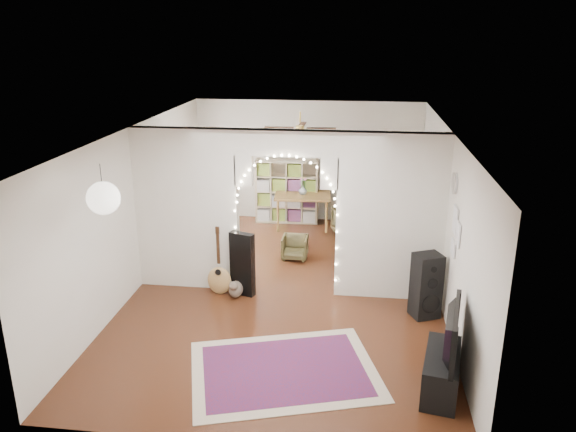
# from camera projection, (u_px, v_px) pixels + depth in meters

# --- Properties ---
(floor) EXTENTS (7.50, 7.50, 0.00)m
(floor) POSITION_uv_depth(u_px,v_px,m) (287.00, 289.00, 9.45)
(floor) COLOR black
(floor) RESTS_ON ground
(ceiling) EXTENTS (5.00, 7.50, 0.02)m
(ceiling) POSITION_uv_depth(u_px,v_px,m) (286.00, 130.00, 8.59)
(ceiling) COLOR white
(ceiling) RESTS_ON wall_back
(wall_back) EXTENTS (5.00, 0.02, 2.70)m
(wall_back) POSITION_uv_depth(u_px,v_px,m) (308.00, 162.00, 12.55)
(wall_back) COLOR silver
(wall_back) RESTS_ON floor
(wall_front) EXTENTS (5.00, 0.02, 2.70)m
(wall_front) POSITION_uv_depth(u_px,v_px,m) (238.00, 332.00, 5.49)
(wall_front) COLOR silver
(wall_front) RESTS_ON floor
(wall_left) EXTENTS (0.02, 7.50, 2.70)m
(wall_left) POSITION_uv_depth(u_px,v_px,m) (138.00, 208.00, 9.32)
(wall_left) COLOR silver
(wall_left) RESTS_ON floor
(wall_right) EXTENTS (0.02, 7.50, 2.70)m
(wall_right) POSITION_uv_depth(u_px,v_px,m) (446.00, 220.00, 8.72)
(wall_right) COLOR silver
(wall_right) RESTS_ON floor
(divider_wall) EXTENTS (5.00, 0.20, 2.70)m
(divider_wall) POSITION_uv_depth(u_px,v_px,m) (287.00, 209.00, 9.00)
(divider_wall) COLOR silver
(divider_wall) RESTS_ON floor
(fairy_lights) EXTENTS (1.64, 0.04, 1.60)m
(fairy_lights) POSITION_uv_depth(u_px,v_px,m) (285.00, 204.00, 8.83)
(fairy_lights) COLOR #FFEABF
(fairy_lights) RESTS_ON divider_wall
(window) EXTENTS (0.04, 1.20, 1.40)m
(window) POSITION_uv_depth(u_px,v_px,m) (173.00, 173.00, 10.96)
(window) COLOR white
(window) RESTS_ON wall_left
(wall_clock) EXTENTS (0.03, 0.31, 0.31)m
(wall_clock) POSITION_uv_depth(u_px,v_px,m) (455.00, 183.00, 7.92)
(wall_clock) COLOR white
(wall_clock) RESTS_ON wall_right
(picture_frames) EXTENTS (0.02, 0.50, 0.70)m
(picture_frames) POSITION_uv_depth(u_px,v_px,m) (455.00, 233.00, 7.74)
(picture_frames) COLOR white
(picture_frames) RESTS_ON wall_right
(paper_lantern) EXTENTS (0.40, 0.40, 0.40)m
(paper_lantern) POSITION_uv_depth(u_px,v_px,m) (103.00, 198.00, 6.70)
(paper_lantern) COLOR white
(paper_lantern) RESTS_ON ceiling
(ceiling_fan) EXTENTS (1.10, 1.10, 0.30)m
(ceiling_fan) POSITION_uv_depth(u_px,v_px,m) (300.00, 128.00, 10.57)
(ceiling_fan) COLOR gold
(ceiling_fan) RESTS_ON ceiling
(area_rug) EXTENTS (2.76, 2.37, 0.02)m
(area_rug) POSITION_uv_depth(u_px,v_px,m) (284.00, 370.00, 7.20)
(area_rug) COLOR maroon
(area_rug) RESTS_ON floor
(guitar_case) EXTENTS (0.43, 0.27, 1.07)m
(guitar_case) POSITION_uv_depth(u_px,v_px,m) (242.00, 264.00, 9.13)
(guitar_case) COLOR black
(guitar_case) RESTS_ON floor
(acoustic_guitar) EXTENTS (0.42, 0.19, 1.00)m
(acoustic_guitar) POSITION_uv_depth(u_px,v_px,m) (219.00, 270.00, 9.16)
(acoustic_guitar) COLOR #B57C48
(acoustic_guitar) RESTS_ON floor
(tabby_cat) EXTENTS (0.24, 0.54, 0.36)m
(tabby_cat) POSITION_uv_depth(u_px,v_px,m) (236.00, 289.00, 9.15)
(tabby_cat) COLOR brown
(tabby_cat) RESTS_ON floor
(floor_speaker) EXTENTS (0.49, 0.47, 1.01)m
(floor_speaker) POSITION_uv_depth(u_px,v_px,m) (426.00, 286.00, 8.43)
(floor_speaker) COLOR black
(floor_speaker) RESTS_ON floor
(media_console) EXTENTS (0.58, 1.06, 0.50)m
(media_console) POSITION_uv_depth(u_px,v_px,m) (441.00, 372.00, 6.74)
(media_console) COLOR black
(media_console) RESTS_ON floor
(tv) EXTENTS (0.34, 1.08, 0.62)m
(tv) POSITION_uv_depth(u_px,v_px,m) (445.00, 331.00, 6.56)
(tv) COLOR black
(tv) RESTS_ON media_console
(bookcase) EXTENTS (1.41, 0.42, 1.43)m
(bookcase) POSITION_uv_depth(u_px,v_px,m) (287.00, 191.00, 12.57)
(bookcase) COLOR tan
(bookcase) RESTS_ON floor
(dining_table) EXTENTS (1.25, 0.87, 0.76)m
(dining_table) POSITION_uv_depth(u_px,v_px,m) (303.00, 198.00, 12.20)
(dining_table) COLOR olive
(dining_table) RESTS_ON floor
(flower_vase) EXTENTS (0.19, 0.19, 0.19)m
(flower_vase) POSITION_uv_depth(u_px,v_px,m) (303.00, 190.00, 12.15)
(flower_vase) COLOR silver
(flower_vase) RESTS_ON dining_table
(dining_chair_left) EXTENTS (0.48, 0.49, 0.44)m
(dining_chair_left) POSITION_uv_depth(u_px,v_px,m) (295.00, 247.00, 10.67)
(dining_chair_left) COLOR brown
(dining_chair_left) RESTS_ON floor
(dining_chair_right) EXTENTS (0.79, 0.80, 0.57)m
(dining_chair_right) POSITION_uv_depth(u_px,v_px,m) (349.00, 222.00, 11.89)
(dining_chair_right) COLOR brown
(dining_chair_right) RESTS_ON floor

